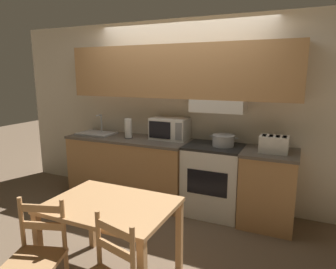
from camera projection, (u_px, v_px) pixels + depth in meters
name	position (u px, v px, depth m)	size (l,w,h in m)	color
ground_plane	(180.00, 197.00, 4.50)	(16.00, 16.00, 0.00)	brown
wall_back	(180.00, 93.00, 4.12)	(5.56, 0.38, 2.55)	silver
lower_counter_main	(129.00, 168.00, 4.41)	(1.80, 0.64, 0.92)	tan
lower_counter_right_stub	(268.00, 188.00, 3.62)	(0.65, 0.64, 0.92)	tan
stove_range	(213.00, 180.00, 3.91)	(0.72, 0.59, 0.92)	white
cooking_pot	(223.00, 140.00, 3.79)	(0.37, 0.29, 0.14)	#B7BABF
microwave	(170.00, 129.00, 4.17)	(0.52, 0.31, 0.30)	white
toaster	(274.00, 144.00, 3.47)	(0.33, 0.22, 0.20)	white
sink_basin	(96.00, 133.00, 4.54)	(0.54, 0.36, 0.29)	#B7BABF
paper_towel_roll	(128.00, 128.00, 4.25)	(0.12, 0.12, 0.28)	black
dining_table	(111.00, 214.00, 2.58)	(1.07, 0.77, 0.73)	tan
chair_left_of_table	(36.00, 260.00, 2.25)	(0.48, 0.48, 0.88)	tan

